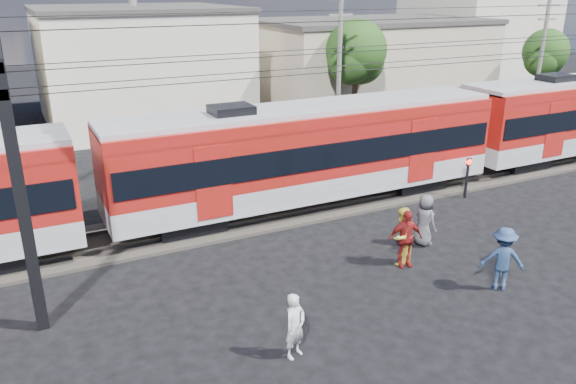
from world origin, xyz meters
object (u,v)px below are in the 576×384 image
pedestrian_c (502,259)px  car_silver (567,115)px  commuter_train (313,149)px  pedestrian_a (295,326)px  crossing_signal (468,170)px

pedestrian_c → car_silver: size_ratio=0.51×
commuter_train → pedestrian_c: commuter_train is taller
pedestrian_a → crossing_signal: size_ratio=0.96×
commuter_train → car_silver: size_ratio=13.01×
commuter_train → pedestrian_c: size_ratio=25.62×
pedestrian_a → crossing_signal: bearing=7.0°
pedestrian_c → commuter_train: bearing=-42.6°
commuter_train → crossing_signal: 6.71m
car_silver → crossing_signal: size_ratio=2.19×
pedestrian_c → crossing_signal: size_ratio=1.11×
pedestrian_a → pedestrian_c: (6.95, 0.19, 0.13)m
pedestrian_a → car_silver: size_ratio=0.44×
pedestrian_a → pedestrian_c: 6.95m
commuter_train → crossing_signal: size_ratio=28.46×
commuter_train → pedestrian_c: bearing=-78.2°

